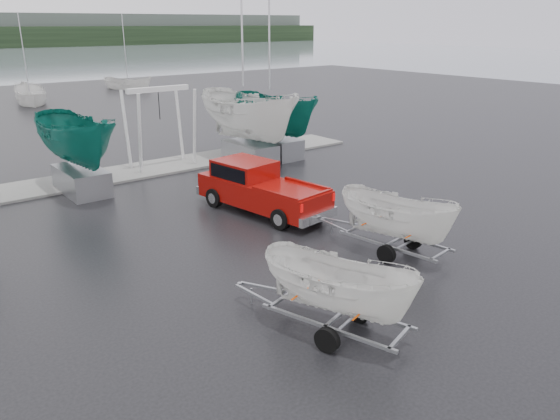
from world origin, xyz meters
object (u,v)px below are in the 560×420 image
at_px(trailer_parked, 340,238).
at_px(pickup_truck, 257,186).
at_px(boat_hoist, 160,116).
at_px(trailer_hitched, 400,178).

bearing_deg(trailer_parked, pickup_truck, 48.95).
bearing_deg(boat_hoist, pickup_truck, -91.12).
distance_m(trailer_hitched, boat_hoist, 14.86).
bearing_deg(trailer_parked, boat_hoist, 59.96).
bearing_deg(pickup_truck, boat_hoist, 80.73).
xyz_separation_m(trailer_parked, boat_hoist, (4.08, 17.15, 0.18)).
distance_m(pickup_truck, boat_hoist, 8.68).
distance_m(trailer_hitched, trailer_parked, 5.35).
bearing_deg(trailer_hitched, pickup_truck, 90.00).
height_order(trailer_hitched, trailer_parked, trailer_hitched).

